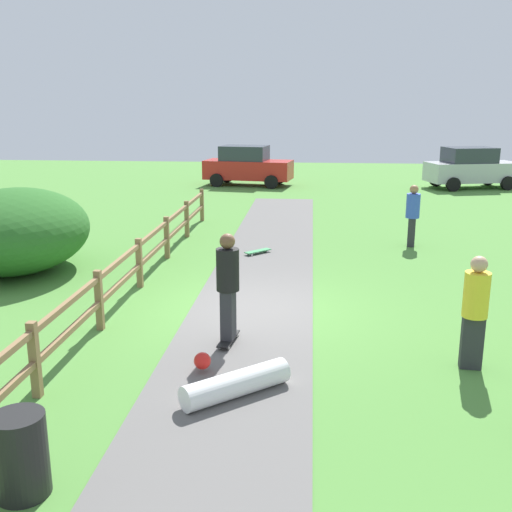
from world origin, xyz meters
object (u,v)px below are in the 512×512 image
at_px(skateboard_loose, 258,251).
at_px(parked_car_silver, 471,168).
at_px(trash_bin, 21,455).
at_px(bystander_blue, 413,213).
at_px(parked_car_red, 247,166).
at_px(skater_fallen, 233,382).
at_px(skater_riding, 228,283).
at_px(bystander_yellow, 475,307).
at_px(bush_large, 15,231).

height_order(skateboard_loose, parked_car_silver, parked_car_silver).
bearing_deg(parked_car_silver, trash_bin, -113.36).
xyz_separation_m(skateboard_loose, bystander_blue, (4.24, 1.36, 0.87)).
bearing_deg(parked_car_red, skater_fallen, -84.47).
bearing_deg(trash_bin, skater_fallen, 51.16).
xyz_separation_m(trash_bin, skater_riding, (1.58, 4.19, 0.63)).
xyz_separation_m(skateboard_loose, bystander_yellow, (3.88, -6.81, 0.89)).
bearing_deg(bystander_blue, trash_bin, -116.12).
distance_m(skateboard_loose, bystander_yellow, 7.89).
bearing_deg(skater_fallen, parked_car_red, 95.53).
height_order(trash_bin, parked_car_red, parked_car_red).
bearing_deg(bystander_yellow, skater_riding, 171.17).
distance_m(skater_fallen, skateboard_loose, 8.05).
bearing_deg(parked_car_silver, bystander_blue, -110.62).
distance_m(trash_bin, parked_car_silver, 26.31).
xyz_separation_m(skater_riding, skateboard_loose, (-0.05, 6.21, -0.99)).
bearing_deg(parked_car_red, skateboard_loose, -82.79).
height_order(bush_large, skater_riding, bush_large).
bearing_deg(skateboard_loose, skater_fallen, -87.36).
bearing_deg(parked_car_silver, skater_riding, -113.91).
bearing_deg(parked_car_red, parked_car_silver, -0.11).
bearing_deg(trash_bin, parked_car_silver, 66.64).
relative_size(bush_large, parked_car_silver, 0.90).
xyz_separation_m(skater_fallen, bystander_blue, (3.87, 9.40, 0.76)).
height_order(bystander_yellow, parked_car_silver, parked_car_silver).
distance_m(skater_riding, skateboard_loose, 6.29).
relative_size(trash_bin, bystander_yellow, 0.51).
bearing_deg(parked_car_silver, bush_large, -132.33).
distance_m(trash_bin, skater_fallen, 3.04).
height_order(trash_bin, bystander_blue, bystander_blue).
xyz_separation_m(skater_riding, skater_fallen, (0.32, -1.83, -0.88)).
bearing_deg(skateboard_loose, skater_riding, -89.53).
height_order(skater_riding, parked_car_silver, parked_car_silver).
height_order(skater_riding, skater_fallen, skater_riding).
height_order(bush_large, bystander_blue, bush_large).
height_order(skater_riding, bystander_blue, skater_riding).
bearing_deg(trash_bin, bystander_blue, 63.88).
bearing_deg(trash_bin, parked_car_red, 90.50).
bearing_deg(bystander_yellow, parked_car_red, 105.28).
bearing_deg(skater_riding, parked_car_red, 95.12).
height_order(skater_riding, skateboard_loose, skater_riding).
bearing_deg(trash_bin, bystander_yellow, 33.61).
bearing_deg(bystander_blue, bystander_yellow, -92.51).
bearing_deg(skater_riding, skateboard_loose, 90.47).
distance_m(trash_bin, bystander_yellow, 6.52).
xyz_separation_m(bush_large, skater_riding, (5.67, -4.02, 0.08)).
relative_size(skater_riding, skater_fallen, 1.25).
height_order(bush_large, parked_car_red, bush_large).
height_order(bush_large, bystander_yellow, bush_large).
relative_size(trash_bin, parked_car_red, 0.20).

